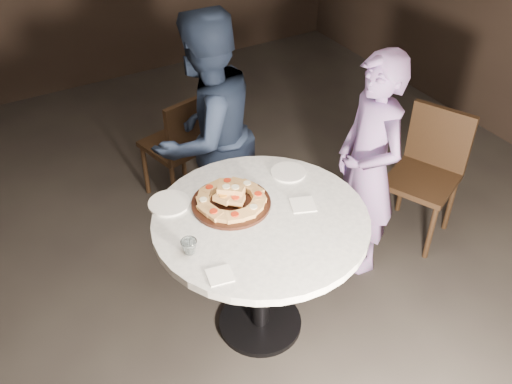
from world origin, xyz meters
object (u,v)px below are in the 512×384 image
(focaccia_pile, at_px, (231,198))
(serving_board, at_px, (231,203))
(chair_far, at_px, (183,141))
(diner_teal, at_px, (369,167))
(diner_navy, at_px, (206,136))
(water_glass, at_px, (189,247))
(chair_right, at_px, (429,166))
(table, at_px, (261,240))

(focaccia_pile, bearing_deg, serving_board, -121.39)
(chair_far, xyz_separation_m, diner_teal, (0.73, -1.17, 0.23))
(diner_navy, bearing_deg, focaccia_pile, 55.30)
(water_glass, height_order, diner_navy, diner_navy)
(water_glass, bearing_deg, chair_right, 8.31)
(serving_board, bearing_deg, diner_teal, 0.70)
(chair_right, bearing_deg, diner_teal, -110.86)
(chair_far, bearing_deg, chair_right, 125.55)
(table, xyz_separation_m, diner_teal, (0.87, 0.18, 0.06))
(chair_right, bearing_deg, diner_navy, -141.58)
(serving_board, xyz_separation_m, chair_far, (0.22, 1.18, -0.34))
(focaccia_pile, bearing_deg, water_glass, -147.05)
(chair_far, bearing_deg, water_glass, 54.22)
(serving_board, xyz_separation_m, diner_navy, (0.20, 0.72, -0.04))
(table, height_order, diner_navy, diner_navy)
(chair_right, height_order, diner_navy, diner_navy)
(serving_board, xyz_separation_m, focaccia_pile, (0.00, 0.00, 0.04))
(focaccia_pile, xyz_separation_m, water_glass, (-0.34, -0.22, -0.01))
(serving_board, distance_m, diner_teal, 0.96)
(chair_far, relative_size, diner_navy, 0.55)
(focaccia_pile, distance_m, chair_right, 1.58)
(focaccia_pile, height_order, diner_teal, diner_teal)
(focaccia_pile, distance_m, diner_teal, 0.96)
(water_glass, distance_m, diner_teal, 1.32)
(table, bearing_deg, chair_right, 8.59)
(diner_navy, relative_size, diner_teal, 1.10)
(water_glass, bearing_deg, diner_teal, 10.26)
(focaccia_pile, relative_size, diner_teal, 0.25)
(table, bearing_deg, diner_teal, 11.67)
(diner_navy, bearing_deg, table, 63.32)
(chair_right, height_order, diner_teal, diner_teal)
(focaccia_pile, height_order, chair_far, focaccia_pile)
(serving_board, bearing_deg, focaccia_pile, 58.61)
(water_glass, height_order, chair_far, water_glass)
(water_glass, bearing_deg, chair_far, 67.92)
(serving_board, distance_m, chair_right, 1.57)
(chair_right, bearing_deg, focaccia_pile, -112.87)
(water_glass, bearing_deg, table, 7.37)
(water_glass, relative_size, chair_right, 0.09)
(focaccia_pile, height_order, diner_navy, diner_navy)
(table, height_order, chair_far, chair_far)
(table, relative_size, focaccia_pile, 3.88)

